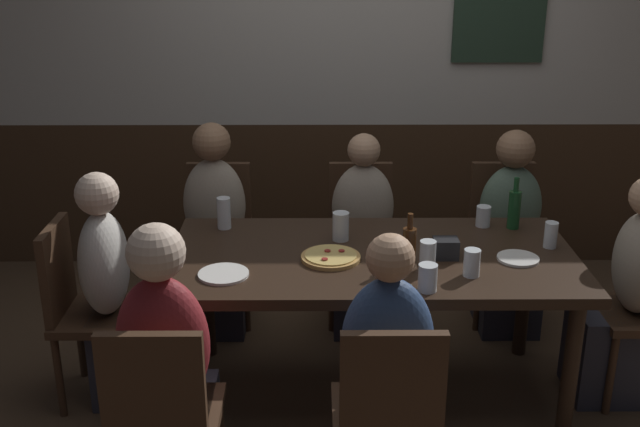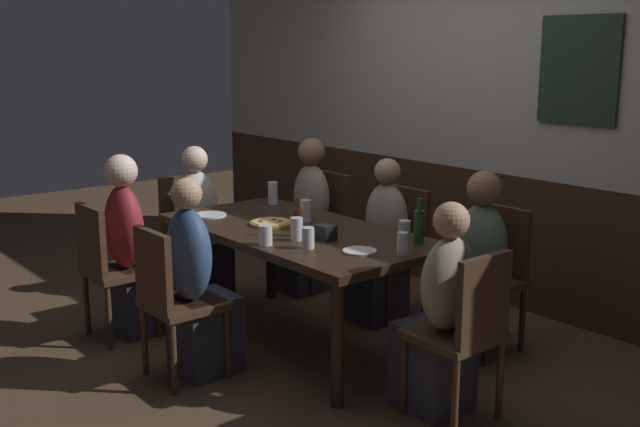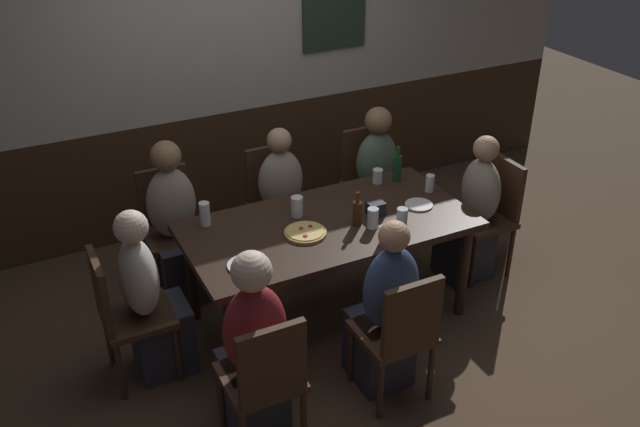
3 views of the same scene
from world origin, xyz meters
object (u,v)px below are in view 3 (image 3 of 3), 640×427
at_px(chair_mid_near, 400,331).
at_px(person_left_near, 254,357).
at_px(beer_bottle_brown, 357,212).
at_px(chair_left_far, 170,222).
at_px(highball_clear, 373,219).
at_px(dining_table, 328,233).
at_px(person_mid_far, 284,212).
at_px(tumbler_water, 402,218).
at_px(person_head_east, 472,219).
at_px(plate_white_large, 246,265).
at_px(chair_head_east, 491,210).
at_px(condiment_caddy, 376,209).
at_px(person_mid_near, 385,318).
at_px(pint_glass_pale, 378,177).
at_px(pizza, 305,232).
at_px(chair_head_west, 123,311).
at_px(beer_glass_tall, 430,184).
at_px(chair_left_near, 265,377).
at_px(person_head_west, 152,306).
at_px(tumbler_short, 297,208).
at_px(beer_glass_half, 205,215).
at_px(beer_bottle_green, 397,167).
at_px(pint_glass_stout, 386,237).
at_px(person_right_far, 379,187).
at_px(plate_white_small, 419,205).
at_px(chair_right_far, 368,177).
at_px(person_left_far, 176,233).

height_order(chair_mid_near, person_left_near, person_left_near).
bearing_deg(beer_bottle_brown, chair_left_far, 134.43).
bearing_deg(chair_left_far, highball_clear, -45.57).
relative_size(dining_table, chair_mid_near, 2.10).
xyz_separation_m(person_mid_far, tumbler_water, (0.40, -0.95, 0.33)).
bearing_deg(person_head_east, plate_white_large, -172.90).
height_order(chair_head_east, chair_left_far, same).
bearing_deg(condiment_caddy, tumbler_water, -67.65).
relative_size(person_mid_near, pint_glass_pale, 11.08).
relative_size(chair_mid_near, plate_white_large, 4.04).
bearing_deg(person_left_near, tumbler_water, 21.56).
height_order(chair_head_east, pizza, chair_head_east).
distance_m(person_head_east, plate_white_large, 1.87).
xyz_separation_m(chair_head_west, chair_left_far, (0.53, 0.88, 0.00)).
bearing_deg(pizza, pint_glass_pale, 28.13).
bearing_deg(person_left_near, plate_white_large, 71.85).
relative_size(beer_bottle_brown, condiment_caddy, 2.12).
relative_size(pint_glass_pale, beer_glass_tall, 0.84).
bearing_deg(chair_left_far, person_left_near, -90.00).
height_order(chair_left_near, beer_bottle_brown, beer_bottle_brown).
bearing_deg(tumbler_water, condiment_caddy, 112.35).
height_order(person_head_west, tumbler_short, person_head_west).
xyz_separation_m(chair_mid_near, beer_glass_tall, (0.83, 0.95, 0.30)).
relative_size(chair_head_west, plate_white_large, 4.04).
bearing_deg(plate_white_large, tumbler_water, -0.50).
height_order(beer_glass_half, beer_bottle_green, beer_bottle_green).
relative_size(highball_clear, beer_bottle_brown, 0.58).
xyz_separation_m(beer_glass_half, beer_glass_tall, (1.54, -0.25, -0.01)).
height_order(chair_head_west, highball_clear, chair_head_west).
xyz_separation_m(pint_glass_stout, beer_glass_tall, (0.63, 0.45, 0.01)).
height_order(chair_head_east, tumbler_water, chair_head_east).
bearing_deg(chair_left_far, dining_table, -47.18).
bearing_deg(person_mid_far, beer_bottle_brown, -79.59).
distance_m(chair_left_near, person_left_near, 0.16).
distance_m(person_right_far, pint_glass_pale, 0.54).
height_order(person_left_near, beer_bottle_green, person_left_near).
distance_m(chair_left_far, pizza, 1.15).
xyz_separation_m(pint_glass_pale, beer_bottle_green, (0.14, -0.03, 0.06)).
bearing_deg(person_head_east, beer_bottle_green, 145.40).
bearing_deg(beer_bottle_brown, chair_left_near, -141.30).
height_order(person_mid_near, beer_glass_tall, person_mid_near).
relative_size(person_head_east, highball_clear, 8.19).
relative_size(person_mid_near, tumbler_short, 8.33).
bearing_deg(tumbler_short, dining_table, -50.33).
bearing_deg(beer_bottle_green, plate_white_small, -100.10).
height_order(person_head_west, beer_bottle_green, person_head_west).
bearing_deg(beer_bottle_green, person_left_near, -145.84).
distance_m(chair_left_far, person_left_near, 1.60).
distance_m(tumbler_short, plate_white_large, 0.65).
height_order(chair_right_far, person_left_far, person_left_far).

